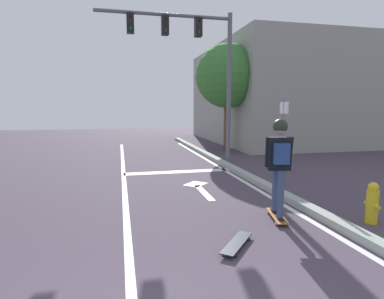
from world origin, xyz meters
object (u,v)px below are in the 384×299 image
at_px(roadside_tree, 227,76).
at_px(street_sign_post, 283,128).
at_px(fire_hydrant, 372,203).
at_px(skateboard, 277,216).
at_px(spare_skateboard, 237,243).
at_px(traffic_signal_mast, 192,51).
at_px(skater, 279,155).

bearing_deg(roadside_tree, street_sign_post, -96.67).
relative_size(street_sign_post, fire_hydrant, 3.09).
bearing_deg(skateboard, street_sign_post, 59.54).
height_order(spare_skateboard, street_sign_post, street_sign_post).
bearing_deg(spare_skateboard, skateboard, 39.30).
bearing_deg(fire_hydrant, traffic_signal_mast, 104.16).
bearing_deg(skateboard, skater, -103.46).
bearing_deg(fire_hydrant, street_sign_post, 92.14).
xyz_separation_m(spare_skateboard, street_sign_post, (2.53, 3.30, 1.41)).
relative_size(spare_skateboard, traffic_signal_mast, 0.15).
height_order(skateboard, skater, skater).
bearing_deg(traffic_signal_mast, skateboard, -88.47).
xyz_separation_m(skateboard, roadside_tree, (2.17, 9.00, 3.39)).
bearing_deg(roadside_tree, spare_skateboard, -108.40).
relative_size(spare_skateboard, fire_hydrant, 1.09).
distance_m(skater, traffic_signal_mast, 6.71).
xyz_separation_m(skater, traffic_signal_mast, (-0.16, 6.09, 2.81)).
height_order(traffic_signal_mast, fire_hydrant, traffic_signal_mast).
xyz_separation_m(skater, street_sign_post, (1.40, 2.39, 0.29)).
distance_m(skateboard, skater, 1.12).
distance_m(spare_skateboard, street_sign_post, 4.39).
relative_size(skateboard, skater, 0.51).
xyz_separation_m(traffic_signal_mast, fire_hydrant, (1.67, -6.62, -3.64)).
height_order(skater, street_sign_post, street_sign_post).
bearing_deg(skater, skateboard, 76.54).
bearing_deg(traffic_signal_mast, street_sign_post, -67.09).
xyz_separation_m(skateboard, traffic_signal_mast, (-0.16, 6.07, 3.94)).
relative_size(skateboard, spare_skateboard, 1.12).
bearing_deg(skater, roadside_tree, 76.42).
height_order(traffic_signal_mast, roadside_tree, traffic_signal_mast).
bearing_deg(skateboard, traffic_signal_mast, 91.53).
relative_size(skater, fire_hydrant, 2.38).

